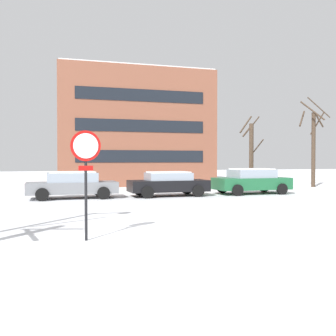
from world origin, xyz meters
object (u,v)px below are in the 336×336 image
object	(u,v)px
parked_car_black	(168,183)
parked_car_green	(252,181)
stop_sign	(86,163)
parked_car_gray	(72,185)

from	to	relation	value
parked_car_black	parked_car_green	bearing A→B (deg)	1.05
parked_car_black	stop_sign	bearing A→B (deg)	-115.98
parked_car_gray	parked_car_green	world-z (taller)	parked_car_green
stop_sign	parked_car_black	distance (m)	11.85
parked_car_black	parked_car_green	size ratio (longest dim) A/B	0.99
stop_sign	parked_car_gray	distance (m)	10.85
parked_car_green	stop_sign	bearing A→B (deg)	-133.87
stop_sign	parked_car_green	size ratio (longest dim) A/B	0.61
stop_sign	parked_car_black	world-z (taller)	stop_sign
parked_car_black	parked_car_green	world-z (taller)	parked_car_green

